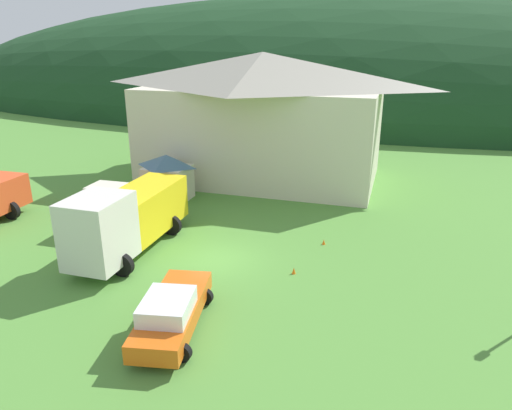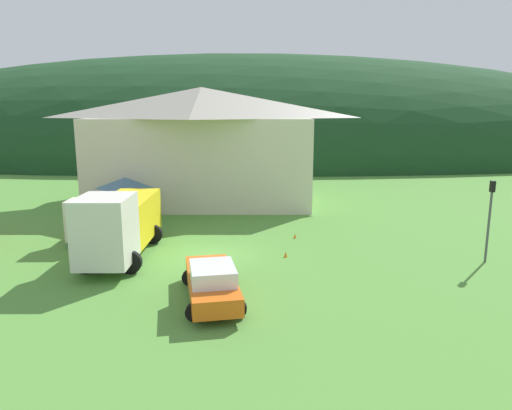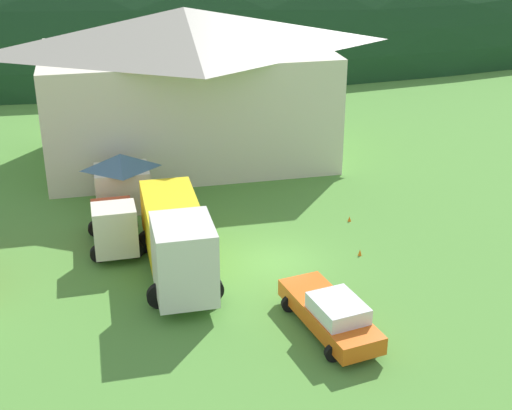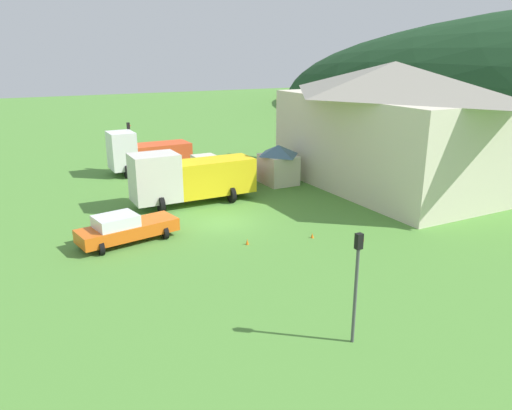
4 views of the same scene
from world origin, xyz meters
TOP-DOWN VIEW (x-y plane):
  - ground_plane at (0.00, 0.00)m, footprint 200.00×200.00m
  - forested_hill_backdrop at (0.00, 59.14)m, footprint 153.05×60.00m
  - depot_building at (-2.05, 14.72)m, footprint 18.31×10.90m
  - play_shed_cream at (-6.55, 7.63)m, footprint 3.05×2.54m
  - light_truck_cream at (-7.20, 2.83)m, footprint 2.50×4.62m
  - flatbed_truck_yellow at (-4.63, -0.52)m, footprint 3.21×8.41m
  - service_pickup_orange at (0.56, -6.04)m, footprint 2.92×5.62m
  - traffic_light_east at (13.93, -1.10)m, footprint 0.20×0.32m
  - traffic_cone_near_pickup at (4.67, 3.37)m, footprint 0.36×0.36m
  - traffic_cone_mid_row at (3.88, -0.31)m, footprint 0.36×0.36m

SIDE VIEW (x-z plane):
  - ground_plane at x=0.00m, z-range 0.00..0.00m
  - forested_hill_backdrop at x=0.00m, z-range -16.58..16.58m
  - traffic_cone_near_pickup at x=4.67m, z-range -0.27..0.27m
  - traffic_cone_mid_row at x=3.88m, z-range -0.31..0.31m
  - service_pickup_orange at x=0.56m, z-range 0.00..1.66m
  - light_truck_cream at x=-7.20m, z-range -0.05..2.60m
  - play_shed_cream at x=-6.55m, z-range 0.05..3.12m
  - flatbed_truck_yellow at x=-4.63m, z-range 0.07..3.75m
  - traffic_light_east at x=13.93m, z-range 0.47..4.62m
  - depot_building at x=-2.05m, z-range 0.14..9.47m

